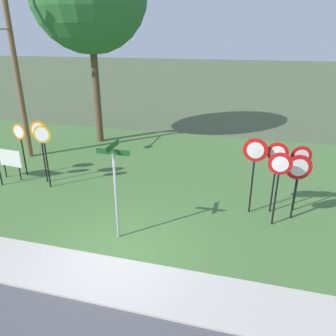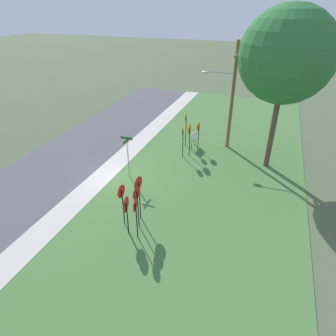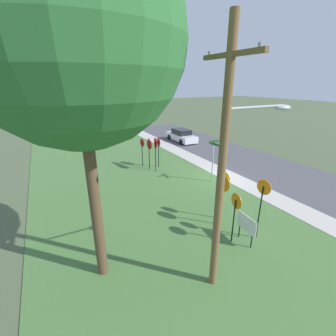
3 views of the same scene
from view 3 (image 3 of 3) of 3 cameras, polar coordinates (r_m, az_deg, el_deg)
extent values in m
plane|color=#4C5B3D|center=(17.22, 12.24, -2.36)|extent=(160.00, 160.00, 0.00)
cube|color=#4C4C51|center=(20.50, 22.64, 0.18)|extent=(44.00, 6.40, 0.01)
cube|color=#BCB7AD|center=(17.71, 14.25, -1.79)|extent=(44.00, 1.60, 0.06)
cube|color=#477038|center=(14.37, -6.66, -6.62)|extent=(44.00, 12.00, 0.04)
cylinder|color=black|center=(11.77, 12.96, -7.25)|extent=(0.06, 0.06, 2.20)
cylinder|color=gold|center=(11.37, 13.52, -2.49)|extent=(0.68, 0.12, 0.68)
cylinder|color=white|center=(11.38, 13.59, -2.48)|extent=(0.53, 0.08, 0.53)
cylinder|color=black|center=(11.27, 12.76, -8.52)|extent=(0.06, 0.06, 2.20)
cylinder|color=orange|center=(10.85, 13.35, -3.62)|extent=(0.78, 0.05, 0.78)
cylinder|color=white|center=(10.86, 13.42, -3.60)|extent=(0.61, 0.02, 0.61)
cylinder|color=black|center=(10.77, 21.29, -10.13)|extent=(0.06, 0.06, 2.46)
cylinder|color=orange|center=(10.29, 22.26, -4.34)|extent=(0.63, 0.10, 0.64)
cylinder|color=white|center=(10.30, 22.32, -4.32)|extent=(0.49, 0.07, 0.50)
cylinder|color=black|center=(10.35, 15.59, -12.34)|extent=(0.06, 0.06, 1.97)
cylinder|color=orange|center=(9.91, 16.27, -7.70)|extent=(0.65, 0.11, 0.65)
cylinder|color=white|center=(9.93, 16.34, -7.67)|extent=(0.51, 0.07, 0.51)
cylinder|color=black|center=(18.95, -4.58, 3.24)|extent=(0.06, 0.06, 1.87)
cone|color=red|center=(18.73, -4.54, 5.75)|extent=(0.81, 0.13, 0.81)
cone|color=silver|center=(18.74, -4.48, 5.76)|extent=(0.55, 0.08, 0.55)
cylinder|color=black|center=(17.71, -3.06, 2.76)|extent=(0.06, 0.06, 2.28)
cone|color=red|center=(17.44, -3.00, 6.11)|extent=(0.77, 0.11, 0.77)
cone|color=silver|center=(17.45, -2.94, 6.12)|extent=(0.53, 0.07, 0.53)
cylinder|color=black|center=(18.81, -6.26, 3.33)|extent=(0.06, 0.06, 2.03)
cone|color=red|center=(18.58, -6.26, 6.16)|extent=(0.65, 0.12, 0.66)
cone|color=silver|center=(18.58, -6.20, 6.17)|extent=(0.44, 0.08, 0.45)
cylinder|color=black|center=(18.60, -2.32, 3.37)|extent=(0.06, 0.06, 2.11)
cone|color=red|center=(18.36, -2.25, 6.33)|extent=(0.70, 0.08, 0.70)
cone|color=white|center=(18.37, -2.19, 6.34)|extent=(0.47, 0.05, 0.47)
cylinder|color=black|center=(18.23, -4.59, 3.06)|extent=(0.06, 0.06, 2.17)
cone|color=red|center=(17.98, -4.56, 6.18)|extent=(0.67, 0.13, 0.67)
cone|color=white|center=(17.98, -4.50, 6.19)|extent=(0.46, 0.08, 0.46)
cylinder|color=#9EA0A8|center=(15.96, 10.75, 1.01)|extent=(0.07, 0.07, 2.57)
cylinder|color=#9EA0A8|center=(15.59, 11.05, 5.53)|extent=(0.09, 0.09, 0.03)
cube|color=#19511E|center=(15.58, 11.07, 5.74)|extent=(0.96, 0.03, 0.15)
cube|color=#19511E|center=(15.54, 11.11, 6.35)|extent=(0.03, 0.82, 0.15)
cylinder|color=brown|center=(6.82, 12.81, -1.10)|extent=(0.24, 0.24, 7.99)
cube|color=brown|center=(6.42, 15.09, 25.09)|extent=(2.10, 0.12, 0.12)
cylinder|color=gray|center=(5.82, 21.42, 26.04)|extent=(0.09, 0.09, 0.10)
cylinder|color=gray|center=(7.08, 10.07, 25.71)|extent=(0.09, 0.09, 0.10)
cylinder|color=#9EA0A8|center=(7.18, 20.72, 13.65)|extent=(0.08, 2.16, 0.08)
ellipsoid|color=#B7B7BC|center=(8.02, 26.00, 13.05)|extent=(0.40, 0.56, 0.18)
cylinder|color=black|center=(10.62, 19.56, -16.51)|extent=(0.05, 0.05, 0.55)
cylinder|color=black|center=(11.07, 16.88, -14.50)|extent=(0.05, 0.05, 0.55)
cube|color=white|center=(10.50, 18.56, -12.70)|extent=(1.10, 0.13, 0.70)
cylinder|color=brown|center=(7.84, -17.43, -6.59)|extent=(0.36, 0.36, 6.01)
sphere|color=#2D6B33|center=(7.14, -21.54, 27.18)|extent=(5.70, 5.70, 5.70)
cube|color=silver|center=(27.38, 3.25, 7.51)|extent=(4.47, 1.71, 0.68)
cube|color=black|center=(27.25, 3.28, 8.79)|extent=(2.23, 1.45, 0.56)
cylinder|color=black|center=(28.18, 0.28, 7.52)|extent=(0.60, 0.18, 0.60)
cylinder|color=black|center=(29.01, 3.30, 7.85)|extent=(0.60, 0.18, 0.60)
cylinder|color=black|center=(25.84, 3.18, 6.33)|extent=(0.60, 0.18, 0.60)
cylinder|color=black|center=(26.74, 6.36, 6.70)|extent=(0.60, 0.18, 0.60)
camera|label=1|loc=(22.85, 21.18, 16.52)|focal=34.76mm
camera|label=2|loc=(26.86, -27.61, 26.25)|focal=31.24mm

